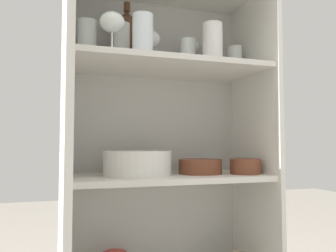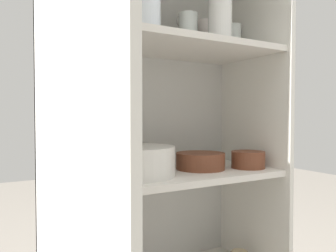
{
  "view_description": "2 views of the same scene",
  "coord_description": "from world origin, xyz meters",
  "px_view_note": "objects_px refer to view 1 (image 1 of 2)",
  "views": [
    {
      "loc": [
        -0.36,
        -1.01,
        0.8
      ],
      "look_at": [
        0.0,
        0.18,
        0.87
      ],
      "focal_mm": 35.0,
      "sensor_mm": 36.0,
      "label": 1
    },
    {
      "loc": [
        -0.52,
        -0.75,
        0.87
      ],
      "look_at": [
        0.03,
        0.22,
        0.84
      ],
      "focal_mm": 35.0,
      "sensor_mm": 36.0,
      "label": 2
    }
  ],
  "objects_px": {
    "wine_bottle": "(127,38)",
    "plate_stack_white": "(137,163)",
    "mixing_bowl_large": "(200,166)",
    "serving_bowl_small": "(245,166)"
  },
  "relations": [
    {
      "from": "serving_bowl_small",
      "to": "mixing_bowl_large",
      "type": "bearing_deg",
      "value": 158.79
    },
    {
      "from": "mixing_bowl_large",
      "to": "serving_bowl_small",
      "type": "distance_m",
      "value": 0.17
    },
    {
      "from": "wine_bottle",
      "to": "mixing_bowl_large",
      "type": "xyz_separation_m",
      "value": [
        0.28,
        -0.07,
        -0.5
      ]
    },
    {
      "from": "plate_stack_white",
      "to": "mixing_bowl_large",
      "type": "distance_m",
      "value": 0.25
    },
    {
      "from": "wine_bottle",
      "to": "plate_stack_white",
      "type": "height_order",
      "value": "wine_bottle"
    },
    {
      "from": "serving_bowl_small",
      "to": "wine_bottle",
      "type": "bearing_deg",
      "value": 162.81
    },
    {
      "from": "plate_stack_white",
      "to": "serving_bowl_small",
      "type": "height_order",
      "value": "plate_stack_white"
    },
    {
      "from": "mixing_bowl_large",
      "to": "serving_bowl_small",
      "type": "height_order",
      "value": "serving_bowl_small"
    },
    {
      "from": "wine_bottle",
      "to": "serving_bowl_small",
      "type": "height_order",
      "value": "wine_bottle"
    },
    {
      "from": "wine_bottle",
      "to": "mixing_bowl_large",
      "type": "bearing_deg",
      "value": -14.79
    }
  ]
}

